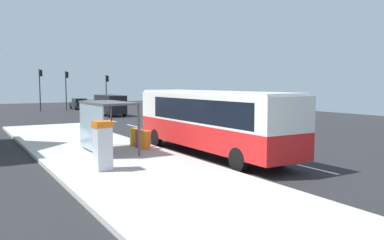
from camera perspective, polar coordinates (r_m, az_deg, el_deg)
The scene contains 22 objects.
ground_plane at distance 33.70m, azimuth -9.09°, elevation -0.88°, with size 56.00×92.00×0.04m, color #262628.
sidewalk_platform at distance 20.34m, azimuth -13.11°, elevation -4.70°, with size 6.20×30.00×0.18m, color beige.
lane_stripe_seg_0 at distance 17.29m, azimuth 17.73°, elevation -6.86°, with size 0.16×2.20×0.01m, color silver.
lane_stripe_seg_1 at distance 20.85m, azimuth 7.31°, elevation -4.59°, with size 0.16×2.20×0.01m, color silver.
lane_stripe_seg_2 at distance 24.91m, azimuth 0.14°, elevation -2.93°, with size 0.16×2.20×0.01m, color silver.
lane_stripe_seg_3 at distance 29.26m, azimuth -4.95°, elevation -1.72°, with size 0.16×2.20×0.01m, color silver.
lane_stripe_seg_4 at distance 33.79m, azimuth -8.69°, elevation -0.82°, with size 0.16×2.20×0.01m, color silver.
lane_stripe_seg_5 at distance 38.44m, azimuth -11.54°, elevation -0.13°, with size 0.16×2.20×0.01m, color silver.
lane_stripe_seg_6 at distance 43.17m, azimuth -13.77°, elevation 0.41°, with size 0.16×2.20×0.01m, color silver.
lane_stripe_seg_7 at distance 47.95m, azimuth -15.56°, elevation 0.84°, with size 0.16×2.20×0.01m, color silver.
bus at distance 19.51m, azimuth 2.73°, elevation 0.21°, with size 2.56×11.02×3.21m.
white_van at distance 44.74m, azimuth -11.85°, elevation 2.33°, with size 2.05×5.21×2.30m.
sedan_near at distance 51.61m, azimuth -14.36°, elevation 2.05°, with size 1.97×4.46×1.52m.
sedan_far at distance 57.41m, azimuth -16.11°, elevation 2.32°, with size 1.91×4.44×1.52m.
ticket_machine at distance 15.79m, azimuth -12.89°, elevation -3.58°, with size 0.66×0.76×1.94m.
recycling_bin_orange at distance 20.55m, azimuth -6.84°, elevation -2.90°, with size 0.52×0.52×0.95m, color orange.
recycling_bin_red at distance 21.18m, azimuth -7.62°, elevation -2.66°, with size 0.52×0.52×0.95m, color red.
recycling_bin_yellow at distance 21.82m, azimuth -8.36°, elevation -2.44°, with size 0.52×0.52×0.95m, color yellow.
traffic_light_near_side at distance 55.84m, azimuth -12.31°, elevation 4.78°, with size 0.49×0.28×4.77m.
traffic_light_far_side at distance 54.46m, azimuth -21.22°, elevation 4.97°, with size 0.49×0.28×5.45m.
traffic_light_median at distance 55.95m, azimuth -17.82°, elevation 4.96°, with size 0.49×0.28×5.27m.
bus_shelter at distance 19.85m, azimuth -13.05°, elevation 0.90°, with size 1.80×4.00×2.50m.
Camera 1 is at (-12.54, -17.07, 3.57)m, focal length 36.60 mm.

